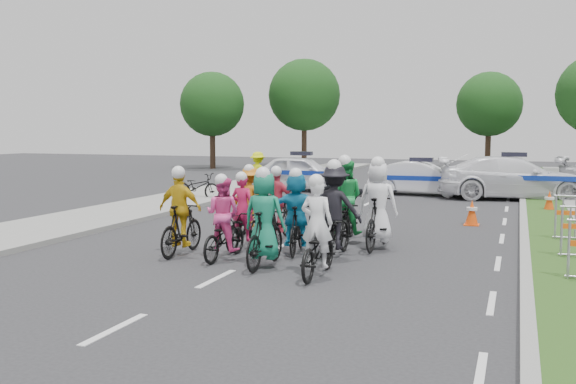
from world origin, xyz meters
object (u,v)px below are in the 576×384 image
(rider_0, at_px, (317,243))
(rider_5, at_px, (297,218))
(rider_11, at_px, (341,203))
(cone_1, at_px, (549,202))
(rider_4, at_px, (335,220))
(police_car_0, at_px, (302,173))
(rider_6, at_px, (243,223))
(police_car_1, at_px, (421,178))
(tree_3, at_px, (304,95))
(police_car_2, at_px, (513,178))
(rider_7, at_px, (378,213))
(rider_9, at_px, (277,211))
(cone_0, at_px, (472,213))
(rider_10, at_px, (250,207))
(rider_8, at_px, (345,210))
(tree_4, at_px, (489,104))
(rider_1, at_px, (265,229))
(rider_2, at_px, (224,227))
(marshal_hiviz, at_px, (258,173))
(parked_bike, at_px, (197,186))
(tree_0, at_px, (212,104))
(rider_3, at_px, (181,221))

(rider_0, bearing_deg, rider_5, -61.37)
(rider_11, distance_m, cone_1, 8.03)
(rider_4, xyz_separation_m, police_car_0, (-5.12, 13.11, -0.02))
(rider_0, bearing_deg, rider_6, -41.30)
(police_car_1, xyz_separation_m, tree_3, (-10.30, 16.35, 4.23))
(police_car_2, bearing_deg, rider_7, 158.84)
(rider_9, distance_m, police_car_0, 12.03)
(police_car_0, distance_m, cone_0, 10.69)
(rider_4, distance_m, rider_10, 3.49)
(rider_7, distance_m, rider_8, 1.15)
(police_car_2, distance_m, tree_4, 19.16)
(rider_1, relative_size, police_car_1, 0.48)
(rider_6, bearing_deg, rider_9, -101.05)
(police_car_1, relative_size, cone_1, 5.73)
(rider_6, bearing_deg, rider_2, 97.06)
(rider_10, xyz_separation_m, police_car_0, (-2.35, 10.99, 0.07))
(rider_2, bearing_deg, rider_10, -75.02)
(rider_1, height_order, rider_2, rider_1)
(rider_10, bearing_deg, marshal_hiviz, -63.80)
(police_car_0, distance_m, parked_bike, 5.26)
(marshal_hiviz, bearing_deg, parked_bike, 80.54)
(tree_0, bearing_deg, police_car_0, -50.13)
(rider_2, xyz_separation_m, rider_3, (-1.02, 0.10, 0.07))
(rider_10, distance_m, parked_bike, 8.01)
(police_car_1, distance_m, police_car_2, 3.48)
(rider_8, bearing_deg, rider_2, 54.44)
(tree_0, relative_size, tree_3, 0.86)
(tree_0, xyz_separation_m, tree_3, (5.00, 4.00, 0.70))
(police_car_1, distance_m, parked_bike, 8.80)
(rider_9, bearing_deg, rider_3, 68.88)
(rider_9, height_order, cone_1, rider_9)
(rider_9, xyz_separation_m, police_car_1, (1.71, 11.55, -0.02))
(rider_10, xyz_separation_m, tree_3, (-7.66, 27.32, 4.21))
(rider_3, bearing_deg, cone_0, -131.90)
(police_car_2, height_order, cone_0, police_car_2)
(rider_0, xyz_separation_m, police_car_0, (-5.30, 14.87, 0.14))
(rider_3, xyz_separation_m, marshal_hiviz, (-3.40, 12.37, 0.12))
(parked_bike, bearing_deg, cone_1, -86.05)
(rider_7, bearing_deg, cone_0, -108.99)
(police_car_2, bearing_deg, marshal_hiviz, 88.71)
(rider_3, height_order, tree_0, tree_0)
(tree_4, bearing_deg, police_car_0, -110.06)
(rider_2, xyz_separation_m, cone_0, (4.38, 6.41, -0.31))
(rider_0, height_order, marshal_hiviz, rider_0)
(rider_4, height_order, cone_1, rider_4)
(rider_1, bearing_deg, tree_4, -94.67)
(rider_2, height_order, rider_8, rider_8)
(police_car_1, distance_m, tree_3, 19.79)
(police_car_1, bearing_deg, marshal_hiviz, 106.07)
(rider_2, distance_m, rider_10, 3.15)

